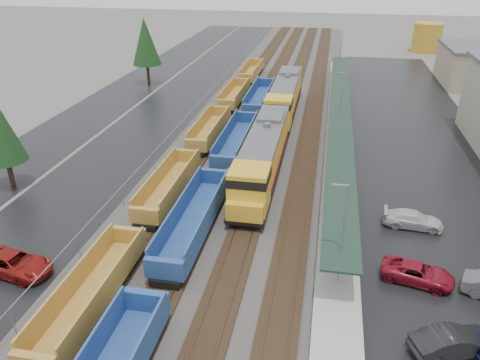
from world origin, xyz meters
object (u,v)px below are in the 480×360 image
Objects in this scene: locomotive_lead at (262,157)px; parked_car_west_c at (14,264)px; parked_car_east_c at (413,220)px; locomotive_trail at (285,97)px; parked_car_east_b at (418,273)px; storage_tank at (427,37)px; parked_car_east_a at (453,342)px; well_string_blue at (194,219)px; well_string_yellow at (169,186)px.

parked_car_west_c is at bearing -129.74° from locomotive_lead.
parked_car_east_c is at bearing -58.87° from parked_car_west_c.
locomotive_lead is at bearing -30.93° from parked_car_west_c.
locomotive_trail is 4.43× the size of parked_car_east_b.
storage_tank is 1.12× the size of parked_car_west_c.
parked_car_east_c is at bearing -63.51° from locomotive_trail.
parked_car_east_a is 1.01× the size of parked_car_east_c.
parked_car_east_b is (-0.98, 6.43, -0.12)m from parked_car_east_a.
well_string_blue is 20.39m from parked_car_east_a.
parked_car_east_b is at bearing 178.89° from parked_car_east_c.
well_string_blue reaches higher than parked_car_east_a.
locomotive_lead is 19.09m from parked_car_east_b.
parked_car_east_b is (16.98, -3.20, -0.55)m from well_string_blue.
locomotive_trail is 4.51× the size of parked_car_east_c.
locomotive_lead is 78.01m from storage_tank.
locomotive_lead is 4.49× the size of parked_car_east_a.
parked_car_west_c is (-15.18, -18.26, -1.82)m from locomotive_lead.
parked_car_east_a is at bearing -174.62° from parked_car_east_c.
parked_car_east_a is (17.96, -9.63, -0.43)m from well_string_blue.
parked_car_east_b is at bearing -13.38° from parked_car_east_a.
locomotive_trail is 30.69m from parked_car_east_c.
locomotive_trail is at bearing 90.00° from locomotive_lead.
locomotive_trail is 3.46× the size of storage_tank.
parked_car_west_c is (-42.07, -91.48, -2.37)m from storage_tank.
well_string_blue is 89.42m from storage_tank.
parked_car_east_b is (28.16, 4.39, -0.10)m from parked_car_west_c.
locomotive_lead is at bearing 56.80° from parked_car_east_b.
parked_car_west_c is 1.16× the size of parked_car_east_a.
storage_tank is at bearing 62.75° from locomotive_trail.
storage_tank reaches higher than well_string_yellow.
locomotive_trail is 43.63m from parked_car_east_a.
well_string_yellow is 22.73m from parked_car_east_b.
well_string_blue reaches higher than well_string_yellow.
parked_car_west_c is (-15.18, -39.26, -1.82)m from locomotive_trail.
storage_tank is (26.89, 73.22, 0.55)m from locomotive_lead.
storage_tank reaches higher than parked_car_east_b.
parked_car_east_a reaches higher than parked_car_east_c.
locomotive_trail reaches higher than parked_car_east_c.
well_string_blue is 13.69× the size of storage_tank.
parked_car_east_a is (13.96, -20.30, -1.80)m from locomotive_lead.
parked_car_east_b is at bearing -72.33° from parked_car_west_c.
locomotive_lead is 21.00m from locomotive_trail.
storage_tank is at bearing 65.99° from well_string_yellow.
locomotive_lead reaches higher than parked_car_east_c.
parked_car_east_b is (12.98, -13.87, -1.92)m from locomotive_lead.
well_string_blue is 15.32× the size of parked_car_west_c.
parked_car_east_a is at bearing -71.32° from locomotive_trail.
well_string_blue reaches higher than parked_car_west_c.
parked_car_east_c is at bearing 13.52° from well_string_blue.
storage_tank is 80.77m from parked_car_east_c.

